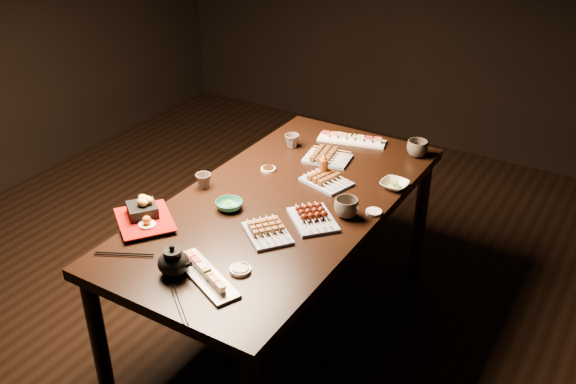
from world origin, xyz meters
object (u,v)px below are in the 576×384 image
Objects in this scene: yakitori_plate_left at (328,155)px; teacup_far_right at (417,148)px; dining_table at (283,266)px; yakitori_plate_right at (267,229)px; teapot at (173,260)px; edamame_bowl_green at (229,205)px; yakitori_plate_center at (327,178)px; teacup_mid_right at (346,208)px; sushi_platter_far at (352,138)px; teacup_near_left at (204,181)px; condiment_bottle at (324,166)px; teacup_far_left at (292,141)px; sushi_platter_near at (205,273)px; edamame_bowl_cream at (394,185)px; tempura_tray at (144,213)px.

yakitori_plate_left is 2.09× the size of teacup_far_right.
dining_table is 0.50m from yakitori_plate_right.
teapot is (-0.06, -0.69, 0.44)m from dining_table.
edamame_bowl_green is (-0.26, 0.09, -0.01)m from yakitori_plate_right.
yakitori_plate_center is 0.31m from teacup_mid_right.
sushi_platter_far is 0.37m from teacup_far_right.
edamame_bowl_green is at bearing 95.10° from teapot.
yakitori_plate_center is 2.98× the size of teacup_near_left.
condiment_bottle is (-0.04, 0.04, 0.04)m from yakitori_plate_center.
yakitori_plate_right is 1.54× the size of teapot.
teacup_near_left is 0.61m from teacup_far_left.
sushi_platter_near is 0.37m from yakitori_plate_right.
condiment_bottle reaches higher than teacup_near_left.
edamame_bowl_green is at bearing -118.80° from teacup_far_right.
edamame_bowl_cream is at bearing 45.60° from edamame_bowl_green.
tempura_tray is at bearing -121.28° from yakitori_plate_left.
sushi_platter_far reaches higher than edamame_bowl_cream.
teacup_near_left is (-0.37, -0.56, 0.01)m from yakitori_plate_left.
sushi_platter_far is at bearing 134.38° from yakitori_plate_right.
yakitori_plate_center is (0.11, -0.49, 0.01)m from sushi_platter_far.
tempura_tray reaches higher than teacup_far_right.
teacup_near_left is (-0.78, -0.47, 0.02)m from edamame_bowl_cream.
yakitori_plate_right reaches higher than edamame_bowl_cream.
sushi_platter_near is at bearing -74.90° from teacup_far_left.
teacup_far_left is (0.13, 0.60, 0.00)m from teacup_near_left.
sushi_platter_far is 0.33m from teacup_far_left.
yakitori_plate_right is at bearing -114.10° from edamame_bowl_cream.
edamame_bowl_cream is 0.99× the size of condiment_bottle.
sushi_platter_near reaches higher than dining_table.
teapot reaches higher than sushi_platter_near.
dining_table is at bearing 48.95° from edamame_bowl_green.
edamame_bowl_green is at bearing -113.76° from dining_table.
teacup_mid_right reaches higher than sushi_platter_far.
teapot is at bearing -113.08° from edamame_bowl_cream.
yakitori_plate_left is 3.06× the size of teacup_near_left.
teacup_mid_right reaches higher than yakitori_plate_left.
teacup_far_right is at bearing 48.78° from teacup_near_left.
teacup_far_right is at bearing 56.97° from condiment_bottle.
teacup_far_left is (-0.35, 0.79, 0.01)m from yakitori_plate_right.
teacup_far_left is at bearing 152.32° from yakitori_plate_right.
yakitori_plate_center is at bearing -72.26° from yakitori_plate_left.
teacup_far_left is (-0.65, 0.13, 0.02)m from edamame_bowl_cream.
edamame_bowl_green is (-0.14, -0.66, -0.01)m from yakitori_plate_left.
teacup_near_left is 0.68m from teapot.
yakitori_plate_right is at bearing -65.82° from teacup_far_left.
teacup_far_right reaches higher than edamame_bowl_green.
dining_table is 0.57m from teacup_near_left.
edamame_bowl_green is at bearing -82.56° from teacup_far_left.
teacup_far_right reaches higher than sushi_platter_far.
yakitori_plate_right is 1.71× the size of condiment_bottle.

